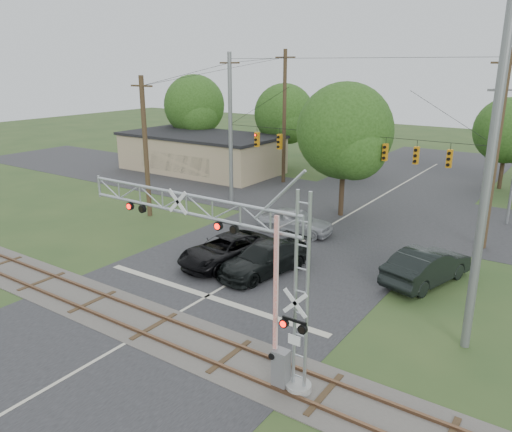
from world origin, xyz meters
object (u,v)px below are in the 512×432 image
Objects in this scene: traffic_signal_span at (355,143)px; car_dark at (264,259)px; crossing_gantry at (226,255)px; sedan_silver at (295,221)px; pickup_black at (226,250)px; commercial_building at (201,152)px.

car_dark is at bearing -91.06° from traffic_signal_span.
sedan_silver is (-5.43, 14.32, -3.49)m from crossing_gantry.
traffic_signal_span is 12.04m from pickup_black.
traffic_signal_span is at bearing 85.21° from pickup_black.
commercial_building is at bearing 159.00° from traffic_signal_span.
car_dark is at bearing 114.64° from crossing_gantry.
traffic_signal_span reaches higher than crossing_gantry.
sedan_silver reaches higher than pickup_black.
car_dark is (2.46, 0.10, 0.01)m from pickup_black.
pickup_black is 25.41m from commercial_building.
commercial_building is at bearing 131.99° from crossing_gantry.
pickup_black is (-6.02, 7.66, -3.53)m from crossing_gantry.
pickup_black is 2.46m from car_dark.
traffic_signal_span is at bearing 100.37° from crossing_gantry.
commercial_building reaches higher than pickup_black.
traffic_signal_span is 1.18× the size of commercial_building.
traffic_signal_span is (-3.36, 18.36, 1.30)m from crossing_gantry.
crossing_gantry is at bearing -164.21° from sedan_silver.
pickup_black is at bearing -165.88° from car_dark.
commercial_building is (-19.92, 18.33, 1.12)m from car_dark.
car_dark is at bearing 11.42° from pickup_black.
commercial_building is at bearing 149.25° from car_dark.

